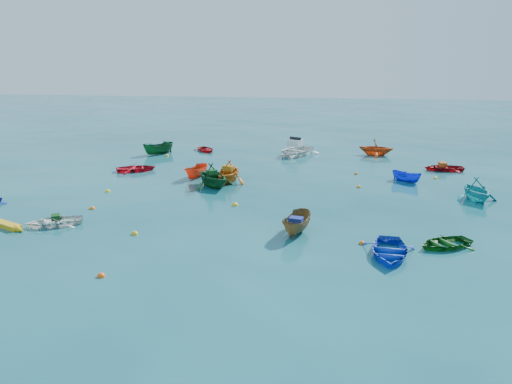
# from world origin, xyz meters

# --- Properties ---
(ground) EXTENTS (160.00, 160.00, 0.00)m
(ground) POSITION_xyz_m (0.00, 0.00, 0.00)
(ground) COLOR #0A434B
(ground) RESTS_ON ground
(dinghy_white_near) EXTENTS (3.62, 3.28, 0.61)m
(dinghy_white_near) POSITION_xyz_m (-10.31, -1.78, 0.00)
(dinghy_white_near) COLOR silver
(dinghy_white_near) RESTS_ON ground
(sampan_brown_mid) EXTENTS (1.85, 3.23, 1.17)m
(sampan_brown_mid) POSITION_xyz_m (3.02, -1.26, 0.00)
(sampan_brown_mid) COLOR brown
(sampan_brown_mid) RESTS_ON ground
(dinghy_blue_se) EXTENTS (2.85, 3.75, 0.73)m
(dinghy_blue_se) POSITION_xyz_m (7.45, -3.75, 0.00)
(dinghy_blue_se) COLOR #0F36BB
(dinghy_blue_se) RESTS_ON ground
(dinghy_orange_w) EXTENTS (3.49, 3.83, 1.72)m
(dinghy_orange_w) POSITION_xyz_m (-2.57, 8.83, 0.00)
(dinghy_orange_w) COLOR #C66412
(dinghy_orange_w) RESTS_ON ground
(dinghy_green_e) EXTENTS (3.46, 3.14, 0.59)m
(dinghy_green_e) POSITION_xyz_m (10.30, -2.20, 0.00)
(dinghy_green_e) COLOR #145616
(dinghy_green_e) RESTS_ON ground
(dinghy_cyan_se) EXTENTS (3.21, 3.52, 1.58)m
(dinghy_cyan_se) POSITION_xyz_m (14.11, 6.45, 0.00)
(dinghy_cyan_se) COLOR #1BA4AB
(dinghy_cyan_se) RESTS_ON ground
(dinghy_red_nw) EXTENTS (3.71, 3.24, 0.64)m
(dinghy_red_nw) POSITION_xyz_m (-10.58, 11.34, 0.00)
(dinghy_red_nw) COLOR red
(dinghy_red_nw) RESTS_ON ground
(sampan_orange_n) EXTENTS (1.82, 2.96, 1.07)m
(sampan_orange_n) POSITION_xyz_m (-5.23, 9.89, 0.00)
(sampan_orange_n) COLOR red
(sampan_orange_n) RESTS_ON ground
(dinghy_green_n) EXTENTS (4.45, 4.43, 1.78)m
(dinghy_green_n) POSITION_xyz_m (-3.42, 7.40, 0.00)
(dinghy_green_n) COLOR #114A21
(dinghy_green_n) RESTS_ON ground
(dinghy_red_ne) EXTENTS (3.23, 2.41, 0.64)m
(dinghy_red_ne) POSITION_xyz_m (13.95, 14.87, 0.00)
(dinghy_red_ne) COLOR #9F0D12
(dinghy_red_ne) RESTS_ON ground
(sampan_blue_far) EXTENTS (2.37, 2.07, 0.89)m
(sampan_blue_far) POSITION_xyz_m (10.41, 10.77, 0.00)
(sampan_blue_far) COLOR #102BCF
(sampan_blue_far) RESTS_ON ground
(dinghy_red_far) EXTENTS (3.07, 3.23, 0.55)m
(dinghy_red_far) POSITION_xyz_m (-6.94, 20.22, 0.00)
(dinghy_red_far) COLOR #A10D14
(dinghy_red_far) RESTS_ON ground
(dinghy_orange_far) EXTENTS (3.50, 3.15, 1.62)m
(dinghy_orange_far) POSITION_xyz_m (9.11, 20.45, 0.00)
(dinghy_orange_far) COLOR #C94812
(dinghy_orange_far) RESTS_ON ground
(sampan_green_far) EXTENTS (3.00, 3.15, 1.22)m
(sampan_green_far) POSITION_xyz_m (-10.99, 18.25, 0.00)
(sampan_green_far) COLOR #114B22
(sampan_green_far) RESTS_ON ground
(kayak_yellow) EXTENTS (3.45, 1.95, 0.35)m
(kayak_yellow) POSITION_xyz_m (-13.05, -2.32, 0.00)
(kayak_yellow) COLOR gold
(kayak_yellow) RESTS_ON ground
(motorboat_white) EXTENTS (5.20, 5.81, 1.59)m
(motorboat_white) POSITION_xyz_m (1.70, 19.49, 0.00)
(motorboat_white) COLOR white
(motorboat_white) RESTS_ON ground
(tarp_green_a) EXTENTS (0.67, 0.73, 0.28)m
(tarp_green_a) POSITION_xyz_m (-10.22, -1.74, 0.45)
(tarp_green_a) COLOR #0F3F14
(tarp_green_a) RESTS_ON dinghy_white_near
(tarp_blue_a) EXTENTS (0.79, 0.67, 0.33)m
(tarp_blue_a) POSITION_xyz_m (2.98, -1.40, 0.75)
(tarp_blue_a) COLOR navy
(tarp_blue_a) RESTS_ON sampan_brown_mid
(tarp_orange_a) EXTENTS (0.86, 0.73, 0.36)m
(tarp_orange_a) POSITION_xyz_m (-2.56, 8.88, 1.04)
(tarp_orange_a) COLOR #BC6B13
(tarp_orange_a) RESTS_ON dinghy_orange_w
(tarp_green_b) EXTENTS (0.80, 0.81, 0.31)m
(tarp_green_b) POSITION_xyz_m (-3.49, 7.47, 1.05)
(tarp_green_b) COLOR #134F1C
(tarp_green_b) RESTS_ON dinghy_green_n
(tarp_orange_b) EXTENTS (0.57, 0.73, 0.34)m
(tarp_orange_b) POSITION_xyz_m (13.85, 14.86, 0.49)
(tarp_orange_b) COLOR #B54B12
(tarp_orange_b) RESTS_ON dinghy_red_ne
(buoy_or_a) EXTENTS (0.35, 0.35, 0.35)m
(buoy_or_a) POSITION_xyz_m (-4.93, -7.67, 0.00)
(buoy_or_a) COLOR #FF530D
(buoy_or_a) RESTS_ON ground
(buoy_ye_a) EXTENTS (0.37, 0.37, 0.37)m
(buoy_ye_a) POSITION_xyz_m (-5.40, -2.57, 0.00)
(buoy_ye_a) COLOR gold
(buoy_ye_a) RESTS_ON ground
(buoy_or_b) EXTENTS (0.32, 0.32, 0.32)m
(buoy_or_b) POSITION_xyz_m (6.32, -2.37, 0.00)
(buoy_or_b) COLOR #E45D0C
(buoy_or_b) RESTS_ON ground
(buoy_ye_b) EXTENTS (0.35, 0.35, 0.35)m
(buoy_ye_b) POSITION_xyz_m (-10.27, 5.14, 0.00)
(buoy_ye_b) COLOR yellow
(buoy_ye_b) RESTS_ON ground
(buoy_or_c) EXTENTS (0.35, 0.35, 0.35)m
(buoy_or_c) POSITION_xyz_m (-9.56, 1.29, 0.00)
(buoy_or_c) COLOR orange
(buoy_or_c) RESTS_ON ground
(buoy_ye_c) EXTENTS (0.39, 0.39, 0.39)m
(buoy_ye_c) POSITION_xyz_m (-1.07, 3.16, 0.00)
(buoy_ye_c) COLOR yellow
(buoy_ye_c) RESTS_ON ground
(buoy_or_d) EXTENTS (0.31, 0.31, 0.31)m
(buoy_or_d) POSITION_xyz_m (6.89, 12.57, 0.00)
(buoy_or_d) COLOR #CE6C0B
(buoy_or_d) RESTS_ON ground
(buoy_ye_d) EXTENTS (0.36, 0.36, 0.36)m
(buoy_ye_d) POSITION_xyz_m (-9.92, 17.38, 0.00)
(buoy_ye_d) COLOR yellow
(buoy_ye_d) RESTS_ON ground
(buoy_or_e) EXTENTS (0.31, 0.31, 0.31)m
(buoy_or_e) POSITION_xyz_m (6.83, 8.60, 0.00)
(buoy_or_e) COLOR orange
(buoy_or_e) RESTS_ON ground
(buoy_ye_e) EXTENTS (0.31, 0.31, 0.31)m
(buoy_ye_e) POSITION_xyz_m (12.74, 11.93, 0.00)
(buoy_ye_e) COLOR yellow
(buoy_ye_e) RESTS_ON ground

